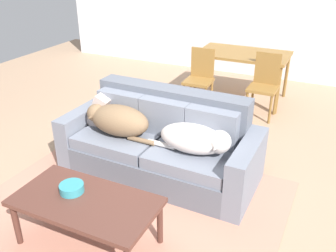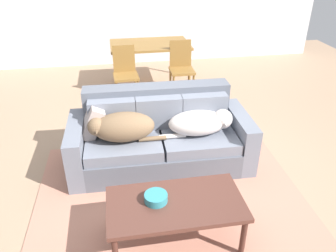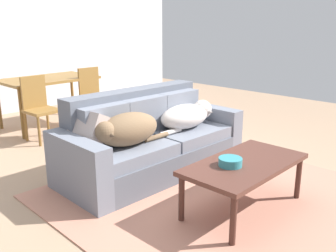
# 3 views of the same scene
# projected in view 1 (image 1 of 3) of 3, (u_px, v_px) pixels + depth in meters

# --- Properties ---
(ground_plane) EXTENTS (10.00, 10.00, 0.00)m
(ground_plane) POSITION_uv_depth(u_px,v_px,m) (157.00, 178.00, 3.95)
(ground_plane) COLOR tan
(back_partition) EXTENTS (8.00, 0.12, 2.70)m
(back_partition) POSITION_uv_depth(u_px,v_px,m) (256.00, 2.00, 6.61)
(back_partition) COLOR silver
(back_partition) RESTS_ON ground
(area_rug) EXTENTS (2.86, 2.67, 0.01)m
(area_rug) POSITION_uv_depth(u_px,v_px,m) (120.00, 217.00, 3.38)
(area_rug) COLOR tan
(area_rug) RESTS_ON ground
(couch) EXTENTS (2.11, 0.94, 0.89)m
(couch) POSITION_uv_depth(u_px,v_px,m) (161.00, 144.00, 3.94)
(couch) COLOR slate
(couch) RESTS_ON ground
(dog_on_left_cushion) EXTENTS (0.84, 0.40, 0.32)m
(dog_on_left_cushion) POSITION_uv_depth(u_px,v_px,m) (117.00, 120.00, 3.87)
(dog_on_left_cushion) COLOR brown
(dog_on_left_cushion) RESTS_ON couch
(dog_on_right_cushion) EXTENTS (0.85, 0.39, 0.29)m
(dog_on_right_cushion) POSITION_uv_depth(u_px,v_px,m) (196.00, 139.00, 3.54)
(dog_on_right_cushion) COLOR silver
(dog_on_right_cushion) RESTS_ON couch
(throw_pillow_by_left_arm) EXTENTS (0.32, 0.39, 0.40)m
(throw_pillow_by_left_arm) POSITION_uv_depth(u_px,v_px,m) (104.00, 107.00, 4.17)
(throw_pillow_by_left_arm) COLOR #B3A39D
(throw_pillow_by_left_arm) RESTS_ON couch
(coffee_table) EXTENTS (1.16, 0.61, 0.45)m
(coffee_table) POSITION_uv_depth(u_px,v_px,m) (86.00, 205.00, 2.91)
(coffee_table) COLOR #553026
(coffee_table) RESTS_ON ground
(bowl_on_coffee_table) EXTENTS (0.20, 0.20, 0.07)m
(bowl_on_coffee_table) POSITION_uv_depth(u_px,v_px,m) (72.00, 188.00, 2.97)
(bowl_on_coffee_table) COLOR teal
(bowl_on_coffee_table) RESTS_ON coffee_table
(dining_table) EXTENTS (1.40, 0.86, 0.76)m
(dining_table) POSITION_uv_depth(u_px,v_px,m) (243.00, 57.00, 5.75)
(dining_table) COLOR olive
(dining_table) RESTS_ON ground
(dining_chair_near_left) EXTENTS (0.42, 0.42, 0.90)m
(dining_chair_near_left) POSITION_uv_depth(u_px,v_px,m) (200.00, 76.00, 5.54)
(dining_chair_near_left) COLOR olive
(dining_chair_near_left) RESTS_ON ground
(dining_chair_near_right) EXTENTS (0.41, 0.41, 0.92)m
(dining_chair_near_right) POSITION_uv_depth(u_px,v_px,m) (264.00, 83.00, 5.23)
(dining_chair_near_right) COLOR olive
(dining_chair_near_right) RESTS_ON ground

